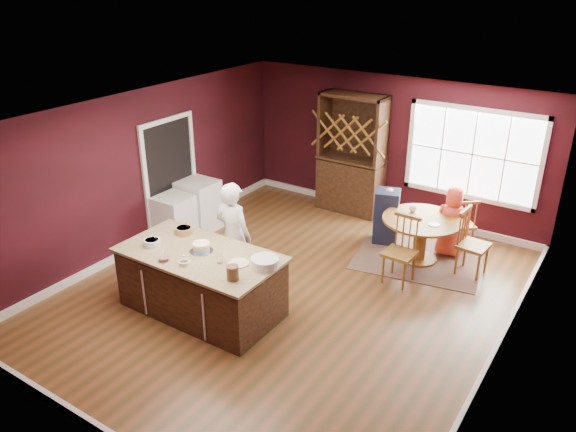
# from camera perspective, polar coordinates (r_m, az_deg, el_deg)

# --- Properties ---
(room_shell) EXTENTS (7.00, 7.00, 7.00)m
(room_shell) POSITION_cam_1_polar(r_m,az_deg,el_deg) (7.93, 0.42, 0.63)
(room_shell) COLOR brown
(room_shell) RESTS_ON ground
(window) EXTENTS (2.36, 0.10, 1.66)m
(window) POSITION_cam_1_polar(r_m,az_deg,el_deg) (10.33, 18.25, 5.99)
(window) COLOR white
(window) RESTS_ON room_shell
(doorway) EXTENTS (0.08, 1.26, 2.13)m
(doorway) POSITION_cam_1_polar(r_m,az_deg,el_deg) (10.25, -11.82, 3.75)
(doorway) COLOR white
(doorway) RESTS_ON room_shell
(kitchen_island) EXTENTS (2.28, 1.19, 0.92)m
(kitchen_island) POSITION_cam_1_polar(r_m,az_deg,el_deg) (8.01, -8.78, -6.77)
(kitchen_island) COLOR black
(kitchen_island) RESTS_ON ground
(dining_table) EXTENTS (1.29, 1.29, 0.75)m
(dining_table) POSITION_cam_1_polar(r_m,az_deg,el_deg) (9.45, 13.36, -1.45)
(dining_table) COLOR brown
(dining_table) RESTS_ON ground
(baker) EXTENTS (0.62, 0.41, 1.69)m
(baker) POSITION_cam_1_polar(r_m,az_deg,el_deg) (8.35, -5.56, -2.04)
(baker) COLOR silver
(baker) RESTS_ON ground
(layer_cake) EXTENTS (0.32, 0.32, 0.13)m
(layer_cake) POSITION_cam_1_polar(r_m,az_deg,el_deg) (7.78, -8.81, -3.15)
(layer_cake) COLOR white
(layer_cake) RESTS_ON kitchen_island
(bowl_blue) EXTENTS (0.23, 0.23, 0.09)m
(bowl_blue) POSITION_cam_1_polar(r_m,az_deg,el_deg) (8.09, -13.65, -2.62)
(bowl_blue) COLOR white
(bowl_blue) RESTS_ON kitchen_island
(bowl_yellow) EXTENTS (0.26, 0.26, 0.10)m
(bowl_yellow) POSITION_cam_1_polar(r_m,az_deg,el_deg) (8.34, -10.54, -1.45)
(bowl_yellow) COLOR #B07440
(bowl_yellow) RESTS_ON kitchen_island
(bowl_pink) EXTENTS (0.15, 0.15, 0.05)m
(bowl_pink) POSITION_cam_1_polar(r_m,az_deg,el_deg) (7.65, -12.51, -4.29)
(bowl_pink) COLOR white
(bowl_pink) RESTS_ON kitchen_island
(bowl_olive) EXTENTS (0.15, 0.15, 0.05)m
(bowl_olive) POSITION_cam_1_polar(r_m,az_deg,el_deg) (7.50, -10.49, -4.72)
(bowl_olive) COLOR beige
(bowl_olive) RESTS_ON kitchen_island
(drinking_glass) EXTENTS (0.08, 0.08, 0.16)m
(drinking_glass) POSITION_cam_1_polar(r_m,az_deg,el_deg) (7.44, -6.95, -4.26)
(drinking_glass) COLOR white
(drinking_glass) RESTS_ON kitchen_island
(dinner_plate) EXTENTS (0.28, 0.28, 0.02)m
(dinner_plate) POSITION_cam_1_polar(r_m,az_deg,el_deg) (7.44, -5.05, -4.80)
(dinner_plate) COLOR #F8ECC7
(dinner_plate) RESTS_ON kitchen_island
(white_tub) EXTENTS (0.37, 0.37, 0.13)m
(white_tub) POSITION_cam_1_polar(r_m,az_deg,el_deg) (7.32, -2.36, -4.74)
(white_tub) COLOR white
(white_tub) RESTS_ON kitchen_island
(stoneware_crock) EXTENTS (0.16, 0.16, 0.19)m
(stoneware_crock) POSITION_cam_1_polar(r_m,az_deg,el_deg) (7.06, -5.64, -5.76)
(stoneware_crock) COLOR brown
(stoneware_crock) RESTS_ON kitchen_island
(rug) EXTENTS (2.27, 1.90, 0.01)m
(rug) POSITION_cam_1_polar(r_m,az_deg,el_deg) (9.68, 13.06, -4.27)
(rug) COLOR brown
(rug) RESTS_ON ground
(chair_east) EXTENTS (0.47, 0.49, 1.09)m
(chair_east) POSITION_cam_1_polar(r_m,az_deg,el_deg) (9.24, 18.36, -2.60)
(chair_east) COLOR brown
(chair_east) RESTS_ON ground
(chair_south) EXTENTS (0.47, 0.45, 1.08)m
(chair_south) POSITION_cam_1_polar(r_m,az_deg,el_deg) (8.72, 11.29, -3.47)
(chair_south) COLOR brown
(chair_south) RESTS_ON ground
(chair_north) EXTENTS (0.55, 0.54, 0.95)m
(chair_north) POSITION_cam_1_polar(r_m,az_deg,el_deg) (10.08, 17.26, -0.61)
(chair_north) COLOR brown
(chair_north) RESTS_ON ground
(seated_woman) EXTENTS (0.65, 0.47, 1.23)m
(seated_woman) POSITION_cam_1_polar(r_m,az_deg,el_deg) (9.72, 16.31, -0.52)
(seated_woman) COLOR #EA4F37
(seated_woman) RESTS_ON ground
(high_chair) EXTENTS (0.51, 0.51, 1.00)m
(high_chair) POSITION_cam_1_polar(r_m,az_deg,el_deg) (9.98, 9.96, 0.07)
(high_chair) COLOR #151936
(high_chair) RESTS_ON ground
(toddler) EXTENTS (0.18, 0.14, 0.26)m
(toddler) POSITION_cam_1_polar(r_m,az_deg,el_deg) (9.88, 10.20, 1.75)
(toddler) COLOR #8CA5BF
(toddler) RESTS_ON high_chair
(table_plate) EXTENTS (0.18, 0.18, 0.01)m
(table_plate) POSITION_cam_1_polar(r_m,az_deg,el_deg) (9.18, 14.59, -0.84)
(table_plate) COLOR beige
(table_plate) RESTS_ON dining_table
(table_cup) EXTENTS (0.14, 0.14, 0.10)m
(table_cup) POSITION_cam_1_polar(r_m,az_deg,el_deg) (9.56, 12.57, 0.69)
(table_cup) COLOR silver
(table_cup) RESTS_ON dining_table
(hutch) EXTENTS (1.27, 0.53, 2.33)m
(hutch) POSITION_cam_1_polar(r_m,az_deg,el_deg) (10.95, 6.48, 6.24)
(hutch) COLOR black
(hutch) RESTS_ON ground
(washer) EXTENTS (0.59, 0.57, 0.86)m
(washer) POSITION_cam_1_polar(r_m,az_deg,el_deg) (10.04, -11.45, -0.33)
(washer) COLOR silver
(washer) RESTS_ON ground
(dryer) EXTENTS (0.65, 0.62, 0.94)m
(dryer) POSITION_cam_1_polar(r_m,az_deg,el_deg) (10.45, -9.04, 1.08)
(dryer) COLOR silver
(dryer) RESTS_ON ground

